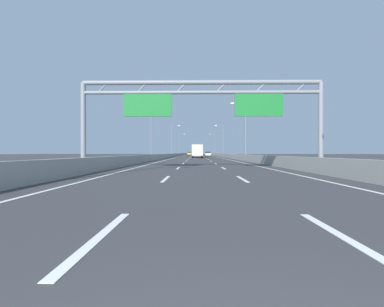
# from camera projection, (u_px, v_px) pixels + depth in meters

# --- Properties ---
(ground_plane) EXTENTS (260.00, 260.00, 0.00)m
(ground_plane) POSITION_uv_depth(u_px,v_px,m) (197.00, 156.00, 100.62)
(ground_plane) COLOR #38383A
(lane_dash_left_0) EXTENTS (0.16, 3.00, 0.01)m
(lane_dash_left_0) POSITION_uv_depth(u_px,v_px,m) (100.00, 236.00, 4.16)
(lane_dash_left_0) COLOR white
(lane_dash_left_0) RESTS_ON ground_plane
(lane_dash_left_1) EXTENTS (0.16, 3.00, 0.01)m
(lane_dash_left_1) POSITION_uv_depth(u_px,v_px,m) (166.00, 179.00, 13.15)
(lane_dash_left_1) COLOR white
(lane_dash_left_1) RESTS_ON ground_plane
(lane_dash_left_2) EXTENTS (0.16, 3.00, 0.01)m
(lane_dash_left_2) POSITION_uv_depth(u_px,v_px,m) (178.00, 168.00, 22.15)
(lane_dash_left_2) COLOR white
(lane_dash_left_2) RESTS_ON ground_plane
(lane_dash_left_3) EXTENTS (0.16, 3.00, 0.01)m
(lane_dash_left_3) POSITION_uv_depth(u_px,v_px,m) (183.00, 164.00, 31.15)
(lane_dash_left_3) COLOR white
(lane_dash_left_3) RESTS_ON ground_plane
(lane_dash_left_4) EXTENTS (0.16, 3.00, 0.01)m
(lane_dash_left_4) POSITION_uv_depth(u_px,v_px,m) (186.00, 161.00, 40.15)
(lane_dash_left_4) COLOR white
(lane_dash_left_4) RESTS_ON ground_plane
(lane_dash_left_5) EXTENTS (0.16, 3.00, 0.01)m
(lane_dash_left_5) POSITION_uv_depth(u_px,v_px,m) (188.00, 159.00, 49.15)
(lane_dash_left_5) COLOR white
(lane_dash_left_5) RESTS_ON ground_plane
(lane_dash_left_6) EXTENTS (0.16, 3.00, 0.01)m
(lane_dash_left_6) POSITION_uv_depth(u_px,v_px,m) (189.00, 158.00, 58.15)
(lane_dash_left_6) COLOR white
(lane_dash_left_6) RESTS_ON ground_plane
(lane_dash_left_7) EXTENTS (0.16, 3.00, 0.01)m
(lane_dash_left_7) POSITION_uv_depth(u_px,v_px,m) (190.00, 158.00, 67.15)
(lane_dash_left_7) COLOR white
(lane_dash_left_7) RESTS_ON ground_plane
(lane_dash_left_8) EXTENTS (0.16, 3.00, 0.01)m
(lane_dash_left_8) POSITION_uv_depth(u_px,v_px,m) (191.00, 157.00, 76.15)
(lane_dash_left_8) COLOR white
(lane_dash_left_8) RESTS_ON ground_plane
(lane_dash_left_9) EXTENTS (0.16, 3.00, 0.01)m
(lane_dash_left_9) POSITION_uv_depth(u_px,v_px,m) (191.00, 157.00, 85.15)
(lane_dash_left_9) COLOR white
(lane_dash_left_9) RESTS_ON ground_plane
(lane_dash_left_10) EXTENTS (0.16, 3.00, 0.01)m
(lane_dash_left_10) POSITION_uv_depth(u_px,v_px,m) (192.00, 156.00, 94.15)
(lane_dash_left_10) COLOR white
(lane_dash_left_10) RESTS_ON ground_plane
(lane_dash_left_11) EXTENTS (0.16, 3.00, 0.01)m
(lane_dash_left_11) POSITION_uv_depth(u_px,v_px,m) (192.00, 156.00, 103.14)
(lane_dash_left_11) COLOR white
(lane_dash_left_11) RESTS_ON ground_plane
(lane_dash_left_12) EXTENTS (0.16, 3.00, 0.01)m
(lane_dash_left_12) POSITION_uv_depth(u_px,v_px,m) (193.00, 156.00, 112.14)
(lane_dash_left_12) COLOR white
(lane_dash_left_12) RESTS_ON ground_plane
(lane_dash_left_13) EXTENTS (0.16, 3.00, 0.01)m
(lane_dash_left_13) POSITION_uv_depth(u_px,v_px,m) (193.00, 155.00, 121.14)
(lane_dash_left_13) COLOR white
(lane_dash_left_13) RESTS_ON ground_plane
(lane_dash_left_14) EXTENTS (0.16, 3.00, 0.01)m
(lane_dash_left_14) POSITION_uv_depth(u_px,v_px,m) (193.00, 155.00, 130.14)
(lane_dash_left_14) COLOR white
(lane_dash_left_14) RESTS_ON ground_plane
(lane_dash_left_15) EXTENTS (0.16, 3.00, 0.01)m
(lane_dash_left_15) POSITION_uv_depth(u_px,v_px,m) (193.00, 155.00, 139.14)
(lane_dash_left_15) COLOR white
(lane_dash_left_15) RESTS_ON ground_plane
(lane_dash_left_16) EXTENTS (0.16, 3.00, 0.01)m
(lane_dash_left_16) POSITION_uv_depth(u_px,v_px,m) (193.00, 155.00, 148.14)
(lane_dash_left_16) COLOR white
(lane_dash_left_16) RESTS_ON ground_plane
(lane_dash_left_17) EXTENTS (0.16, 3.00, 0.01)m
(lane_dash_left_17) POSITION_uv_depth(u_px,v_px,m) (194.00, 155.00, 157.14)
(lane_dash_left_17) COLOR white
(lane_dash_left_17) RESTS_ON ground_plane
(lane_dash_right_0) EXTENTS (0.16, 3.00, 0.01)m
(lane_dash_right_0) POSITION_uv_depth(u_px,v_px,m) (344.00, 237.00, 4.10)
(lane_dash_right_0) COLOR white
(lane_dash_right_0) RESTS_ON ground_plane
(lane_dash_right_1) EXTENTS (0.16, 3.00, 0.01)m
(lane_dash_right_1) POSITION_uv_depth(u_px,v_px,m) (242.00, 179.00, 13.10)
(lane_dash_right_1) COLOR white
(lane_dash_right_1) RESTS_ON ground_plane
(lane_dash_right_2) EXTENTS (0.16, 3.00, 0.01)m
(lane_dash_right_2) POSITION_uv_depth(u_px,v_px,m) (223.00, 168.00, 22.10)
(lane_dash_right_2) COLOR white
(lane_dash_right_2) RESTS_ON ground_plane
(lane_dash_right_3) EXTENTS (0.16, 3.00, 0.01)m
(lane_dash_right_3) POSITION_uv_depth(u_px,v_px,m) (216.00, 164.00, 31.10)
(lane_dash_right_3) COLOR white
(lane_dash_right_3) RESTS_ON ground_plane
(lane_dash_right_4) EXTENTS (0.16, 3.00, 0.01)m
(lane_dash_right_4) POSITION_uv_depth(u_px,v_px,m) (211.00, 161.00, 40.10)
(lane_dash_right_4) COLOR white
(lane_dash_right_4) RESTS_ON ground_plane
(lane_dash_right_5) EXTENTS (0.16, 3.00, 0.01)m
(lane_dash_right_5) POSITION_uv_depth(u_px,v_px,m) (208.00, 160.00, 49.10)
(lane_dash_right_5) COLOR white
(lane_dash_right_5) RESTS_ON ground_plane
(lane_dash_right_6) EXTENTS (0.16, 3.00, 0.01)m
(lane_dash_right_6) POSITION_uv_depth(u_px,v_px,m) (207.00, 158.00, 58.10)
(lane_dash_right_6) COLOR white
(lane_dash_right_6) RESTS_ON ground_plane
(lane_dash_right_7) EXTENTS (0.16, 3.00, 0.01)m
(lane_dash_right_7) POSITION_uv_depth(u_px,v_px,m) (205.00, 158.00, 67.10)
(lane_dash_right_7) COLOR white
(lane_dash_right_7) RESTS_ON ground_plane
(lane_dash_right_8) EXTENTS (0.16, 3.00, 0.01)m
(lane_dash_right_8) POSITION_uv_depth(u_px,v_px,m) (204.00, 157.00, 76.09)
(lane_dash_right_8) COLOR white
(lane_dash_right_8) RESTS_ON ground_plane
(lane_dash_right_9) EXTENTS (0.16, 3.00, 0.01)m
(lane_dash_right_9) POSITION_uv_depth(u_px,v_px,m) (203.00, 157.00, 85.09)
(lane_dash_right_9) COLOR white
(lane_dash_right_9) RESTS_ON ground_plane
(lane_dash_right_10) EXTENTS (0.16, 3.00, 0.01)m
(lane_dash_right_10) POSITION_uv_depth(u_px,v_px,m) (203.00, 156.00, 94.09)
(lane_dash_right_10) COLOR white
(lane_dash_right_10) RESTS_ON ground_plane
(lane_dash_right_11) EXTENTS (0.16, 3.00, 0.01)m
(lane_dash_right_11) POSITION_uv_depth(u_px,v_px,m) (202.00, 156.00, 103.09)
(lane_dash_right_11) COLOR white
(lane_dash_right_11) RESTS_ON ground_plane
(lane_dash_right_12) EXTENTS (0.16, 3.00, 0.01)m
(lane_dash_right_12) POSITION_uv_depth(u_px,v_px,m) (201.00, 156.00, 112.09)
(lane_dash_right_12) COLOR white
(lane_dash_right_12) RESTS_ON ground_plane
(lane_dash_right_13) EXTENTS (0.16, 3.00, 0.01)m
(lane_dash_right_13) POSITION_uv_depth(u_px,v_px,m) (201.00, 155.00, 121.09)
(lane_dash_right_13) COLOR white
(lane_dash_right_13) RESTS_ON ground_plane
(lane_dash_right_14) EXTENTS (0.16, 3.00, 0.01)m
(lane_dash_right_14) POSITION_uv_depth(u_px,v_px,m) (201.00, 155.00, 130.09)
(lane_dash_right_14) COLOR white
(lane_dash_right_14) RESTS_ON ground_plane
(lane_dash_right_15) EXTENTS (0.16, 3.00, 0.01)m
(lane_dash_right_15) POSITION_uv_depth(u_px,v_px,m) (200.00, 155.00, 139.09)
(lane_dash_right_15) COLOR white
(lane_dash_right_15) RESTS_ON ground_plane
(lane_dash_right_16) EXTENTS (0.16, 3.00, 0.01)m
(lane_dash_right_16) POSITION_uv_depth(u_px,v_px,m) (200.00, 155.00, 148.09)
(lane_dash_right_16) COLOR white
(lane_dash_right_16) RESTS_ON ground_plane
(lane_dash_right_17) EXTENTS (0.16, 3.00, 0.01)m
(lane_dash_right_17) POSITION_uv_depth(u_px,v_px,m) (200.00, 155.00, 157.09)
(lane_dash_right_17) COLOR white
(lane_dash_right_17) RESTS_ON ground_plane
(edge_line_left) EXTENTS (0.16, 176.00, 0.01)m
(edge_line_left) POSITION_uv_depth(u_px,v_px,m) (181.00, 156.00, 88.70)
(edge_line_left) COLOR white
(edge_line_left) RESTS_ON ground_plane
(edge_line_right) EXTENTS (0.16, 176.00, 0.01)m
(edge_line_right) POSITION_uv_depth(u_px,v_px,m) (214.00, 156.00, 88.54)
(edge_line_right) COLOR white
(edge_line_right) RESTS_ON ground_plane
(barrier_left) EXTENTS (0.45, 220.00, 0.95)m
(barrier_left) POSITION_uv_depth(u_px,v_px,m) (180.00, 154.00, 110.72)
(barrier_left) COLOR #9E9E99
(barrier_left) RESTS_ON ground_plane
(barrier_right) EXTENTS (0.45, 220.00, 0.95)m
(barrier_right) POSITION_uv_depth(u_px,v_px,m) (214.00, 154.00, 110.51)
(barrier_right) COLOR #9E9E99
(barrier_right) RESTS_ON ground_plane
(sign_gantry) EXTENTS (17.16, 0.36, 6.36)m
(sign_gantry) POSITION_uv_depth(u_px,v_px,m) (202.00, 102.00, 19.74)
(sign_gantry) COLOR gray
(sign_gantry) RESTS_ON ground_plane
(streetlamp_left_mid) EXTENTS (2.58, 0.28, 9.50)m
(streetlamp_left_mid) POSITION_uv_depth(u_px,v_px,m) (153.00, 127.00, 45.64)
(streetlamp_left_mid) COLOR slate
(streetlamp_left_mid) RESTS_ON ground_plane
(streetlamp_right_mid) EXTENTS (2.58, 0.28, 9.50)m
(streetlamp_right_mid) POSITION_uv_depth(u_px,v_px,m) (244.00, 127.00, 45.42)
(streetlamp_right_mid) COLOR slate
(streetlamp_right_mid) RESTS_ON ground_plane
(streetlamp_left_far) EXTENTS (2.58, 0.28, 9.50)m
(streetlamp_left_far) POSITION_uv_depth(u_px,v_px,m) (172.00, 139.00, 83.42)
(streetlamp_left_far) COLOR slate
(streetlamp_left_far) RESTS_ON ground_plane
(streetlamp_right_far) EXTENTS (2.58, 0.28, 9.50)m
(streetlamp_right_far) POSITION_uv_depth(u_px,v_px,m) (222.00, 139.00, 83.20)
(streetlamp_right_far) COLOR slate
(streetlamp_right_far) RESTS_ON ground_plane
(streetlamp_left_distant) EXTENTS (2.58, 0.28, 9.50)m
(streetlamp_left_distant) POSITION_uv_depth(u_px,v_px,m) (180.00, 143.00, 121.19)
(streetlamp_left_distant) COLOR slate
(streetlamp_left_distant) RESTS_ON ground_plane
(streetlamp_right_distant) EXTENTS (2.58, 0.28, 9.50)m
(streetlamp_right_distant) POSITION_uv_depth(u_px,v_px,m) (214.00, 143.00, 120.97)
(streetlamp_right_distant) COLOR slate
(streetlamp_right_distant) RESTS_ON ground_plane
(yellow_car) EXTENTS (1.80, 4.63, 1.44)m
(yellow_car) POSITION_uv_depth(u_px,v_px,m) (189.00, 154.00, 127.36)
(yellow_car) COLOR yellow
(yellow_car) RESTS_ON ground_plane
(blue_car) EXTENTS (1.85, 4.44, 1.46)m
(blue_car) POSITION_uv_depth(u_px,v_px,m) (197.00, 154.00, 109.91)
(blue_car) COLOR #2347AD
(blue_car) RESTS_ON ground_plane
(black_car) EXTENTS (1.85, 4.44, 1.44)m
(black_car) POSITION_uv_depth(u_px,v_px,m) (197.00, 153.00, 138.60)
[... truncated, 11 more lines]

